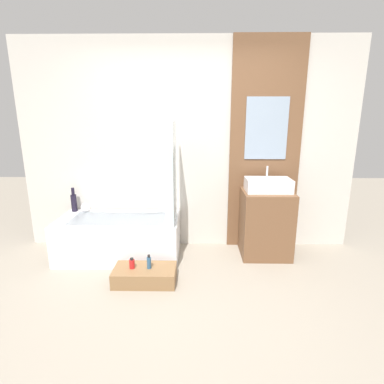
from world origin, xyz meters
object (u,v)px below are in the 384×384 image
at_px(bathtub, 120,237).
at_px(bottle_soap_secondary, 149,262).
at_px(wooden_step_bench, 145,275).
at_px(bottle_soap_primary, 132,264).
at_px(vase_tall_dark, 74,202).
at_px(vase_round_light, 85,207).
at_px(sink, 268,185).

distance_m(bathtub, bottle_soap_secondary, 0.75).
distance_m(wooden_step_bench, bottle_soap_secondary, 0.15).
relative_size(bottle_soap_primary, bottle_soap_secondary, 0.75).
height_order(bathtub, bottle_soap_secondary, bathtub).
distance_m(wooden_step_bench, vase_tall_dark, 1.46).
xyz_separation_m(vase_tall_dark, vase_round_light, (0.15, -0.02, -0.07)).
height_order(vase_round_light, bottle_soap_secondary, vase_round_light).
xyz_separation_m(bathtub, vase_round_light, (-0.48, 0.25, 0.30)).
bearing_deg(sink, vase_round_light, 175.68).
bearing_deg(wooden_step_bench, vase_tall_dark, 140.04).
bearing_deg(bathtub, vase_tall_dark, 157.06).
bearing_deg(bottle_soap_primary, wooden_step_bench, 0.00).
relative_size(wooden_step_bench, bottle_soap_primary, 5.68).
distance_m(bathtub, vase_round_light, 0.62).
xyz_separation_m(wooden_step_bench, vase_round_light, (-0.89, 0.85, 0.47)).
height_order(wooden_step_bench, vase_round_light, vase_round_light).
bearing_deg(vase_tall_dark, bottle_soap_primary, -43.71).
bearing_deg(vase_tall_dark, sink, -4.53).
distance_m(wooden_step_bench, vase_round_light, 1.32).
bearing_deg(wooden_step_bench, bottle_soap_secondary, 0.00).
relative_size(wooden_step_bench, bottle_soap_secondary, 4.29).
bearing_deg(bathtub, bottle_soap_secondary, -53.02).
bearing_deg(bottle_soap_secondary, vase_tall_dark, 141.31).
xyz_separation_m(bathtub, wooden_step_bench, (0.41, -0.60, -0.17)).
xyz_separation_m(bottle_soap_primary, bottle_soap_secondary, (0.18, 0.00, 0.02)).
relative_size(vase_tall_dark, bottle_soap_primary, 2.73).
bearing_deg(wooden_step_bench, sink, 26.15).
distance_m(sink, vase_tall_dark, 2.44).
distance_m(sink, vase_round_light, 2.30).
distance_m(wooden_step_bench, sink, 1.74).
relative_size(sink, bottle_soap_secondary, 3.52).
relative_size(sink, vase_round_light, 4.66).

